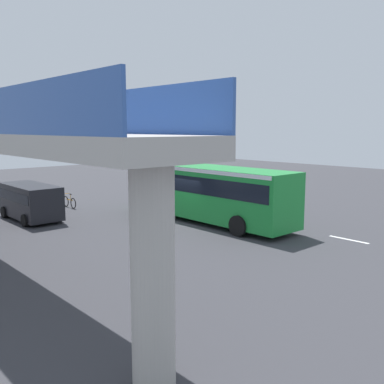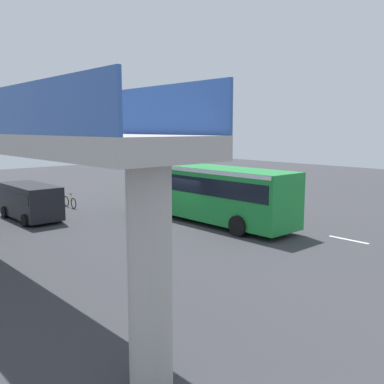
{
  "view_description": "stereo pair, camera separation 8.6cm",
  "coord_description": "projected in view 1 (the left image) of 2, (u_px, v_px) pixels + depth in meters",
  "views": [
    {
      "loc": [
        -17.81,
        16.13,
        5.27
      ],
      "look_at": [
        0.57,
        -0.58,
        1.6
      ],
      "focal_mm": 40.41,
      "sensor_mm": 36.0,
      "label": 1
    },
    {
      "loc": [
        -17.87,
        16.06,
        5.27
      ],
      "look_at": [
        0.57,
        -0.58,
        1.6
      ],
      "focal_mm": 40.41,
      "sensor_mm": 36.0,
      "label": 2
    }
  ],
  "objects": [
    {
      "name": "ground",
      "position": [
        191.0,
        222.0,
        24.54
      ],
      "size": [
        80.0,
        80.0,
        0.0
      ],
      "primitive_type": "plane",
      "color": "#38383D"
    },
    {
      "name": "city_bus",
      "position": [
        205.0,
        188.0,
        24.56
      ],
      "size": [
        11.54,
        2.85,
        3.15
      ],
      "color": "#1E8C38",
      "rests_on": "ground"
    },
    {
      "name": "parked_van",
      "position": [
        30.0,
        200.0,
        24.98
      ],
      "size": [
        4.8,
        2.17,
        2.05
      ],
      "color": "black",
      "rests_on": "ground"
    },
    {
      "name": "bicycle_orange",
      "position": [
        70.0,
        202.0,
        28.9
      ],
      "size": [
        1.77,
        0.44,
        0.96
      ],
      "color": "black",
      "rests_on": "ground"
    },
    {
      "name": "lane_dash_leftmost",
      "position": [
        349.0,
        240.0,
        20.63
      ],
      "size": [
        2.0,
        0.2,
        0.01
      ],
      "primitive_type": "cube",
      "color": "silver",
      "rests_on": "ground"
    },
    {
      "name": "lane_dash_left",
      "position": [
        280.0,
        226.0,
        23.56
      ],
      "size": [
        2.0,
        0.2,
        0.01
      ],
      "primitive_type": "cube",
      "color": "silver",
      "rests_on": "ground"
    },
    {
      "name": "lane_dash_centre",
      "position": [
        226.0,
        215.0,
        26.49
      ],
      "size": [
        2.0,
        0.2,
        0.01
      ],
      "primitive_type": "cube",
      "color": "silver",
      "rests_on": "ground"
    },
    {
      "name": "lane_dash_right",
      "position": [
        184.0,
        206.0,
        29.42
      ],
      "size": [
        2.0,
        0.2,
        0.01
      ],
      "primitive_type": "cube",
      "color": "silver",
      "rests_on": "ground"
    },
    {
      "name": "lane_dash_rightmost",
      "position": [
        148.0,
        199.0,
        32.34
      ],
      "size": [
        2.0,
        0.2,
        0.01
      ],
      "primitive_type": "cube",
      "color": "silver",
      "rests_on": "ground"
    }
  ]
}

